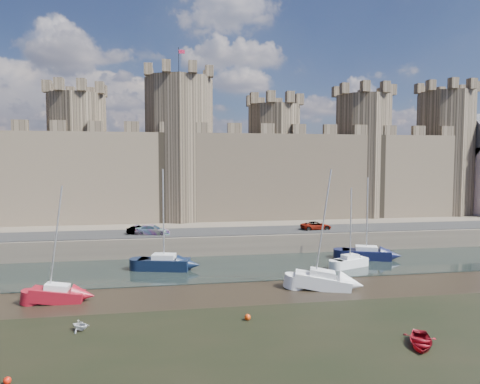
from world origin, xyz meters
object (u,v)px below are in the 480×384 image
at_px(sailboat_2, 350,261).
at_px(sailboat_3, 366,253).
at_px(car_1, 140,230).
at_px(sailboat_1, 164,263).
at_px(car_2, 152,230).
at_px(sailboat_5, 322,281).
at_px(sailboat_4, 58,294).
at_px(car_3, 316,226).

distance_m(sailboat_2, sailboat_3, 5.08).
bearing_deg(car_1, sailboat_2, -131.54).
relative_size(sailboat_1, sailboat_2, 1.24).
relative_size(car_2, sailboat_5, 0.40).
bearing_deg(sailboat_2, sailboat_4, 173.35).
relative_size(car_3, sailboat_3, 0.42).
relative_size(car_1, sailboat_5, 0.30).
relative_size(car_1, sailboat_3, 0.33).
relative_size(car_2, sailboat_4, 0.45).
distance_m(car_1, sailboat_4, 20.16).
xyz_separation_m(car_1, sailboat_4, (-5.66, -19.21, -2.31)).
relative_size(sailboat_4, sailboat_5, 0.88).
bearing_deg(car_3, sailboat_1, 110.46).
relative_size(car_2, sailboat_2, 0.50).
height_order(car_3, sailboat_2, sailboat_2).
bearing_deg(car_1, sailboat_3, -122.03).
relative_size(car_3, sailboat_5, 0.37).
xyz_separation_m(car_1, sailboat_3, (27.65, -8.49, -2.27)).
xyz_separation_m(sailboat_1, sailboat_5, (14.80, -9.49, -0.06)).
distance_m(car_1, sailboat_2, 26.90).
bearing_deg(sailboat_3, sailboat_4, -140.41).
xyz_separation_m(sailboat_1, sailboat_2, (20.78, -2.22, -0.11)).
height_order(car_3, sailboat_5, sailboat_5).
bearing_deg(car_1, car_3, -106.15).
xyz_separation_m(sailboat_4, sailboat_5, (23.64, -0.05, 0.06)).
relative_size(sailboat_1, sailboat_5, 0.98).
xyz_separation_m(car_3, sailboat_1, (-20.83, -9.28, -2.23)).
bearing_deg(sailboat_2, sailboat_3, 23.24).
relative_size(car_1, sailboat_1, 0.30).
bearing_deg(sailboat_4, sailboat_3, 19.18).
xyz_separation_m(sailboat_2, sailboat_3, (3.68, 3.50, 0.03)).
height_order(car_1, sailboat_1, sailboat_1).
bearing_deg(car_3, car_1, 85.27).
height_order(car_1, sailboat_4, sailboat_4).
bearing_deg(sailboat_3, car_1, -175.32).
bearing_deg(car_1, sailboat_5, -151.93).
bearing_deg(sailboat_4, car_2, 69.53).
xyz_separation_m(car_2, sailboat_2, (22.31, -11.08, -2.41)).
height_order(sailboat_1, sailboat_3, sailboat_1).
height_order(car_1, car_2, car_2).
relative_size(car_2, sailboat_3, 0.45).
distance_m(car_1, sailboat_5, 26.45).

